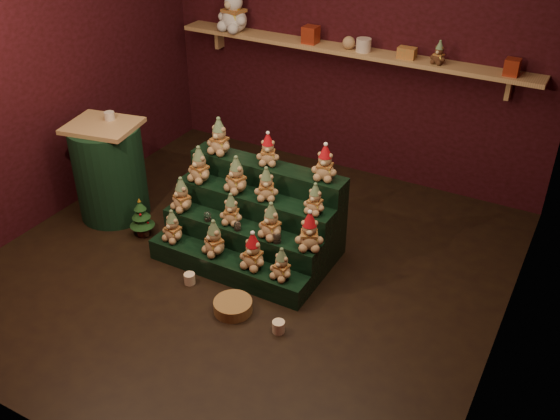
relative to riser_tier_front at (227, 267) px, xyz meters
The scene contains 41 objects.
ground 0.23m from the riser_tier_front, 72.49° to the left, with size 4.00×4.00×0.00m, color black.
back_wall 2.61m from the riser_tier_front, 88.36° to the left, with size 4.00×0.10×2.80m, color black.
front_wall 2.26m from the riser_tier_front, 87.99° to the right, with size 4.00×0.10×2.80m, color black.
left_wall 2.39m from the riser_tier_front, behind, with size 0.10×4.00×2.80m, color black.
right_wall 2.50m from the riser_tier_front, ahead, with size 0.10×4.00×2.80m, color black.
back_shelf 2.40m from the riser_tier_front, 88.22° to the left, with size 3.60×0.26×0.24m.
riser_tier_front is the anchor object (origin of this frame).
riser_tier_midfront 0.24m from the riser_tier_front, 90.00° to the left, with size 1.40×0.22×0.36m, color black.
riser_tier_midback 0.48m from the riser_tier_front, 90.00° to the left, with size 1.40×0.22×0.54m, color black.
riser_tier_back 0.71m from the riser_tier_front, 90.00° to the left, with size 1.40×0.22×0.72m, color black.
teddy_0 0.57m from the riser_tier_front, behind, with size 0.20×0.18×0.27m, color tan, non-canonical shape.
teddy_1 0.27m from the riser_tier_front, behind, with size 0.21×0.19×0.30m, color tan, non-canonical shape.
teddy_2 0.34m from the riser_tier_front, ahead, with size 0.22×0.19×0.30m, color tan, non-canonical shape.
teddy_3 0.55m from the riser_tier_front, ahead, with size 0.18×0.17×0.26m, color tan, non-canonical shape.
teddy_4 0.72m from the riser_tier_front, 159.84° to the left, with size 0.21×0.19×0.29m, color tan, non-canonical shape.
teddy_5 0.47m from the riser_tier_front, 110.64° to the left, with size 0.19×0.17×0.26m, color tan, non-canonical shape.
teddy_6 0.55m from the riser_tier_front, 35.43° to the left, with size 0.21×0.19×0.30m, color tan, non-canonical shape.
teddy_7 0.78m from the riser_tier_front, 19.29° to the left, with size 0.22×0.20×0.31m, color tan, non-canonical shape.
teddy_8 0.90m from the riser_tier_front, 140.74° to the left, with size 0.22×0.20×0.31m, color tan, non-canonical shape.
teddy_9 0.75m from the riser_tier_front, 109.74° to the left, with size 0.22×0.20×0.30m, color tan, non-canonical shape.
teddy_10 0.74m from the riser_tier_front, 74.30° to the left, with size 0.20×0.18×0.27m, color tan, non-canonical shape.
teddy_11 0.91m from the riser_tier_front, 37.95° to the left, with size 0.18×0.16×0.25m, color tan, non-canonical shape.
teddy_12 1.11m from the riser_tier_front, 125.23° to the left, with size 0.22×0.20×0.31m, color tan, non-canonical shape.
teddy_13 1.01m from the riser_tier_front, 89.52° to the left, with size 0.19×0.17×0.27m, color tan, non-canonical shape.
teddy_14 1.15m from the riser_tier_front, 51.66° to the left, with size 0.21×0.19×0.29m, color tan, non-canonical shape.
snow_globe_a 0.44m from the riser_tier_front, 149.75° to the left, with size 0.06×0.06×0.08m.
snow_globe_b 0.35m from the riser_tier_front, 85.68° to the left, with size 0.06×0.06×0.08m.
snow_globe_c 0.51m from the riser_tier_front, 23.40° to the left, with size 0.07×0.07×0.09m.
side_table 1.52m from the riser_tier_front, 168.02° to the left, with size 0.68×0.63×0.91m.
table_ornament 1.73m from the riser_tier_front, 164.28° to the left, with size 0.09×0.09×0.07m, color beige.
mini_christmas_tree 1.00m from the riser_tier_front, behind, with size 0.22×0.22×0.37m.
mug_left 0.31m from the riser_tier_front, 133.69° to the right, with size 0.09×0.09×0.09m, color beige.
mug_right 0.77m from the riser_tier_front, 28.50° to the right, with size 0.09×0.09×0.09m, color beige.
wicker_basket 0.43m from the riser_tier_front, 51.23° to the right, with size 0.29×0.29×0.09m, color olive.
white_bear 2.78m from the riser_tier_front, 119.84° to the left, with size 0.35×0.32×0.49m, color white, non-canonical shape.
brown_bear 2.62m from the riser_tier_front, 65.23° to the left, with size 0.14×0.13×0.20m, color #492718, non-canonical shape.
gift_tin_red_a 2.46m from the riser_tier_front, 98.65° to the left, with size 0.14×0.14×0.16m, color maroon.
gift_tin_cream 2.44m from the riser_tier_front, 83.51° to the left, with size 0.14×0.14×0.12m, color beige.
gift_tin_red_b 2.89m from the riser_tier_front, 52.66° to the left, with size 0.12×0.12×0.14m, color maroon.
shelf_plush_ball 2.43m from the riser_tier_front, 87.61° to the left, with size 0.12×0.12×0.12m, color tan.
scarf_gift_box 2.51m from the riser_tier_front, 72.38° to the left, with size 0.16×0.10×0.10m, color #E05C1F.
Camera 1 is at (2.25, -3.51, 3.11)m, focal length 40.00 mm.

